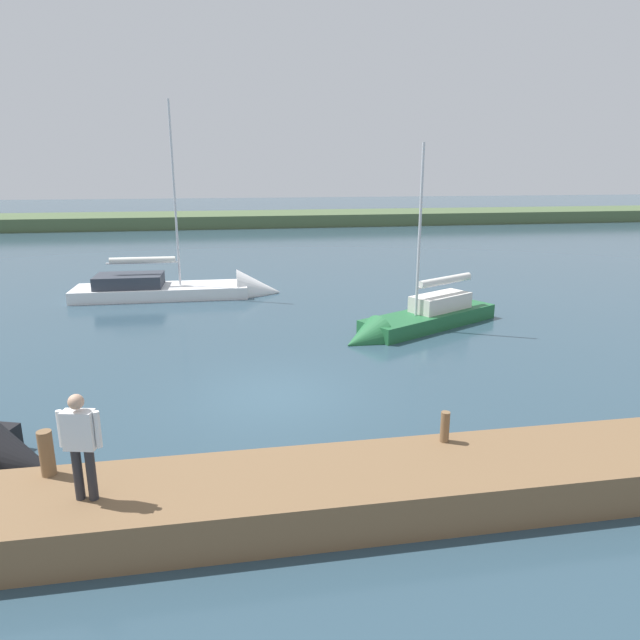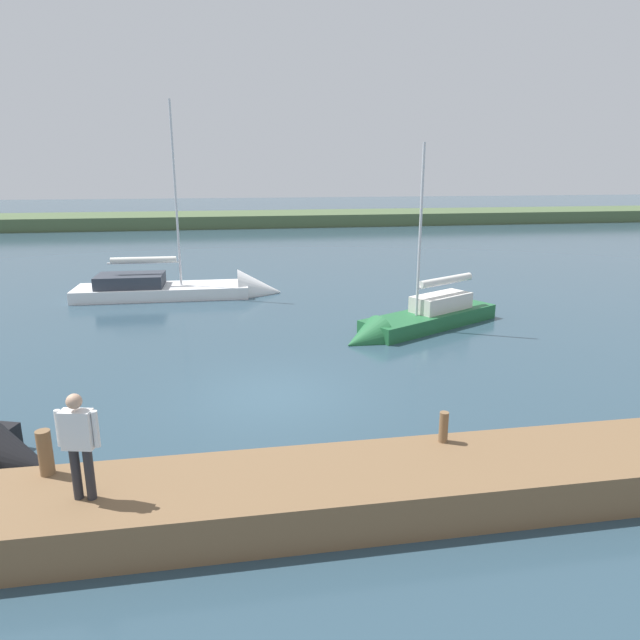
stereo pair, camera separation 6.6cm
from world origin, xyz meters
name	(u,v)px [view 1 (the left image)]	position (x,y,z in m)	size (l,w,h in m)	color
ground_plane	(274,396)	(0.00, 0.00, 0.00)	(200.00, 200.00, 0.00)	#2D4756
far_shoreline	(233,225)	(0.00, -45.11, 0.00)	(180.00, 8.00, 2.40)	#4C603D
dock_pier	(303,495)	(0.00, 5.18, 0.38)	(27.32, 2.02, 0.76)	brown
mooring_post_near	(47,453)	(4.10, 4.47, 1.15)	(0.23, 0.23, 0.78)	brown
mooring_post_far	(445,427)	(-2.73, 4.47, 1.05)	(0.17, 0.17, 0.58)	brown
sailboat_far_left	(192,293)	(2.59, -12.20, 0.17)	(9.15, 2.35, 9.44)	white
sailboat_near_dock	(416,325)	(-5.59, -5.25, 0.15)	(6.77, 4.64, 7.20)	#236638
person_on_dock	(81,440)	(3.33, 5.31, 1.75)	(0.63, 0.32, 1.71)	#28282D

